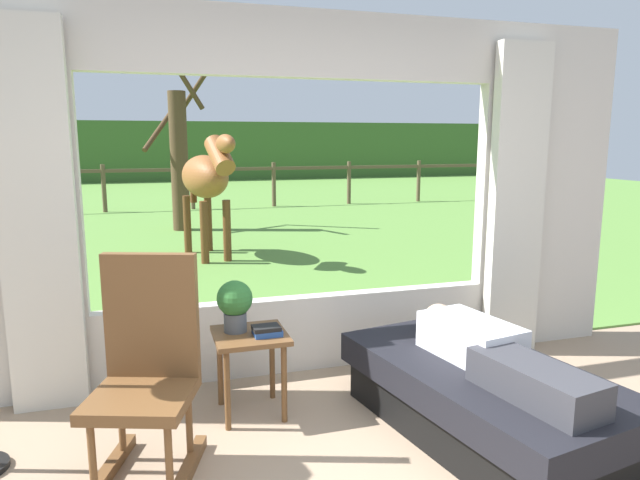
% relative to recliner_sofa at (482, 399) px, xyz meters
% --- Properties ---
extents(back_wall_with_window, '(5.20, 0.12, 2.55)m').
position_rel_recliner_sofa_xyz_m(back_wall_with_window, '(-0.73, 1.24, 1.03)').
color(back_wall_with_window, beige).
rests_on(back_wall_with_window, ground_plane).
extents(curtain_panel_left, '(0.44, 0.10, 2.40)m').
position_rel_recliner_sofa_xyz_m(curtain_panel_left, '(-2.42, 1.10, 0.98)').
color(curtain_panel_left, beige).
rests_on(curtain_panel_left, ground_plane).
extents(curtain_panel_right, '(0.44, 0.10, 2.40)m').
position_rel_recliner_sofa_xyz_m(curtain_panel_right, '(0.96, 1.10, 0.98)').
color(curtain_panel_right, beige).
rests_on(curtain_panel_right, ground_plane).
extents(outdoor_pasture_lawn, '(36.00, 21.68, 0.02)m').
position_rel_recliner_sofa_xyz_m(outdoor_pasture_lawn, '(-0.73, 12.14, -0.21)').
color(outdoor_pasture_lawn, '#568438').
rests_on(outdoor_pasture_lawn, ground_plane).
extents(distant_hill_ridge, '(36.00, 2.00, 2.40)m').
position_rel_recliner_sofa_xyz_m(distant_hill_ridge, '(-0.73, 21.98, 0.98)').
color(distant_hill_ridge, '#3A5F2A').
rests_on(distant_hill_ridge, ground_plane).
extents(recliner_sofa, '(1.19, 1.83, 0.42)m').
position_rel_recliner_sofa_xyz_m(recliner_sofa, '(0.00, 0.00, 0.00)').
color(recliner_sofa, black).
rests_on(recliner_sofa, ground_plane).
extents(reclining_person, '(0.44, 1.43, 0.22)m').
position_rel_recliner_sofa_xyz_m(reclining_person, '(-0.00, -0.05, 0.30)').
color(reclining_person, silver).
rests_on(reclining_person, recliner_sofa).
extents(rocking_chair, '(0.65, 0.79, 1.12)m').
position_rel_recliner_sofa_xyz_m(rocking_chair, '(-1.83, 0.18, 0.33)').
color(rocking_chair, brown).
rests_on(rocking_chair, ground_plane).
extents(side_table, '(0.44, 0.44, 0.52)m').
position_rel_recliner_sofa_xyz_m(side_table, '(-1.22, 0.65, 0.21)').
color(side_table, brown).
rests_on(side_table, ground_plane).
extents(potted_plant, '(0.22, 0.22, 0.32)m').
position_rel_recliner_sofa_xyz_m(potted_plant, '(-1.30, 0.71, 0.48)').
color(potted_plant, '#4C5156').
rests_on(potted_plant, side_table).
extents(book_stack, '(0.18, 0.15, 0.06)m').
position_rel_recliner_sofa_xyz_m(book_stack, '(-1.13, 0.58, 0.33)').
color(book_stack, '#23478C').
rests_on(book_stack, side_table).
extents(horse, '(0.80, 1.82, 1.73)m').
position_rel_recliner_sofa_xyz_m(horse, '(-0.98, 5.42, 0.94)').
color(horse, brown).
rests_on(horse, outdoor_pasture_lawn).
extents(pasture_tree, '(1.39, 1.25, 3.10)m').
position_rel_recliner_sofa_xyz_m(pasture_tree, '(-1.18, 8.15, 1.17)').
color(pasture_tree, '#4C3823').
rests_on(pasture_tree, outdoor_pasture_lawn).
extents(pasture_fence_line, '(16.10, 0.10, 1.10)m').
position_rel_recliner_sofa_xyz_m(pasture_fence_line, '(-0.73, 11.33, 0.53)').
color(pasture_fence_line, brown).
rests_on(pasture_fence_line, outdoor_pasture_lawn).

